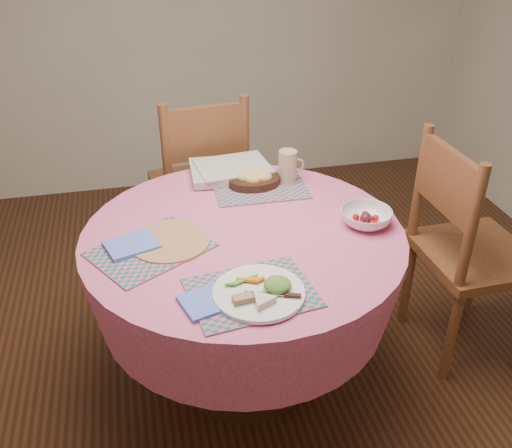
{
  "coord_description": "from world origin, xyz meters",
  "views": [
    {
      "loc": [
        -0.36,
        -1.82,
        1.89
      ],
      "look_at": [
        0.05,
        0.0,
        0.78
      ],
      "focal_mm": 40.0,
      "sensor_mm": 36.0,
      "label": 1
    }
  ],
  "objects_px": {
    "chair_right": "(465,247)",
    "bread_bowl": "(254,179)",
    "chair_back": "(201,182)",
    "wicker_trivet": "(170,241)",
    "dinner_plate": "(261,291)",
    "fruit_bowl": "(366,218)",
    "latte_mug": "(288,166)",
    "dining_table": "(244,274)"
  },
  "relations": [
    {
      "from": "wicker_trivet",
      "to": "latte_mug",
      "type": "bearing_deg",
      "value": 34.4
    },
    {
      "from": "wicker_trivet",
      "to": "chair_back",
      "type": "bearing_deg",
      "value": 75.26
    },
    {
      "from": "dining_table",
      "to": "chair_right",
      "type": "distance_m",
      "value": 0.98
    },
    {
      "from": "dinner_plate",
      "to": "dining_table",
      "type": "bearing_deg",
      "value": 86.57
    },
    {
      "from": "bread_bowl",
      "to": "dinner_plate",
      "type": "bearing_deg",
      "value": -101.09
    },
    {
      "from": "chair_back",
      "to": "wicker_trivet",
      "type": "relative_size",
      "value": 3.45
    },
    {
      "from": "dining_table",
      "to": "chair_back",
      "type": "height_order",
      "value": "chair_back"
    },
    {
      "from": "chair_back",
      "to": "dinner_plate",
      "type": "relative_size",
      "value": 3.46
    },
    {
      "from": "wicker_trivet",
      "to": "bread_bowl",
      "type": "height_order",
      "value": "bread_bowl"
    },
    {
      "from": "chair_right",
      "to": "chair_back",
      "type": "bearing_deg",
      "value": 47.5
    },
    {
      "from": "chair_right",
      "to": "fruit_bowl",
      "type": "distance_m",
      "value": 0.56
    },
    {
      "from": "bread_bowl",
      "to": "latte_mug",
      "type": "bearing_deg",
      "value": 1.08
    },
    {
      "from": "dining_table",
      "to": "dinner_plate",
      "type": "xyz_separation_m",
      "value": [
        -0.02,
        -0.4,
        0.22
      ]
    },
    {
      "from": "wicker_trivet",
      "to": "bread_bowl",
      "type": "relative_size",
      "value": 1.3
    },
    {
      "from": "bread_bowl",
      "to": "chair_right",
      "type": "bearing_deg",
      "value": -23.61
    },
    {
      "from": "dinner_plate",
      "to": "latte_mug",
      "type": "relative_size",
      "value": 2.08
    },
    {
      "from": "bread_bowl",
      "to": "latte_mug",
      "type": "xyz_separation_m",
      "value": [
        0.15,
        0.0,
        0.04
      ]
    },
    {
      "from": "dining_table",
      "to": "fruit_bowl",
      "type": "height_order",
      "value": "fruit_bowl"
    },
    {
      "from": "dinner_plate",
      "to": "bread_bowl",
      "type": "xyz_separation_m",
      "value": [
        0.15,
        0.77,
        0.01
      ]
    },
    {
      "from": "chair_right",
      "to": "latte_mug",
      "type": "xyz_separation_m",
      "value": [
        -0.7,
        0.38,
        0.28
      ]
    },
    {
      "from": "wicker_trivet",
      "to": "dinner_plate",
      "type": "relative_size",
      "value": 1.0
    },
    {
      "from": "dining_table",
      "to": "chair_back",
      "type": "relative_size",
      "value": 1.2
    },
    {
      "from": "chair_right",
      "to": "bread_bowl",
      "type": "xyz_separation_m",
      "value": [
        -0.85,
        0.37,
        0.24
      ]
    },
    {
      "from": "chair_right",
      "to": "bread_bowl",
      "type": "relative_size",
      "value": 4.53
    },
    {
      "from": "dining_table",
      "to": "latte_mug",
      "type": "distance_m",
      "value": 0.54
    },
    {
      "from": "dining_table",
      "to": "bread_bowl",
      "type": "xyz_separation_m",
      "value": [
        0.13,
        0.37,
        0.23
      ]
    },
    {
      "from": "chair_right",
      "to": "dinner_plate",
      "type": "height_order",
      "value": "chair_right"
    },
    {
      "from": "wicker_trivet",
      "to": "bread_bowl",
      "type": "distance_m",
      "value": 0.56
    },
    {
      "from": "chair_back",
      "to": "dining_table",
      "type": "bearing_deg",
      "value": 86.88
    },
    {
      "from": "chair_back",
      "to": "chair_right",
      "type": "bearing_deg",
      "value": 133.16
    },
    {
      "from": "dining_table",
      "to": "wicker_trivet",
      "type": "distance_m",
      "value": 0.35
    },
    {
      "from": "chair_right",
      "to": "fruit_bowl",
      "type": "xyz_separation_m",
      "value": [
        -0.5,
        -0.05,
        0.24
      ]
    },
    {
      "from": "fruit_bowl",
      "to": "dining_table",
      "type": "bearing_deg",
      "value": 174.21
    },
    {
      "from": "chair_back",
      "to": "latte_mug",
      "type": "bearing_deg",
      "value": 116.66
    },
    {
      "from": "chair_back",
      "to": "latte_mug",
      "type": "distance_m",
      "value": 0.67
    },
    {
      "from": "chair_back",
      "to": "fruit_bowl",
      "type": "xyz_separation_m",
      "value": [
        0.52,
        -0.93,
        0.24
      ]
    },
    {
      "from": "dinner_plate",
      "to": "fruit_bowl",
      "type": "bearing_deg",
      "value": 35.0
    },
    {
      "from": "chair_back",
      "to": "bread_bowl",
      "type": "distance_m",
      "value": 0.59
    },
    {
      "from": "chair_back",
      "to": "latte_mug",
      "type": "relative_size",
      "value": 7.19
    },
    {
      "from": "bread_bowl",
      "to": "fruit_bowl",
      "type": "height_order",
      "value": "bread_bowl"
    },
    {
      "from": "chair_right",
      "to": "wicker_trivet",
      "type": "xyz_separation_m",
      "value": [
        -1.26,
        -0.01,
        0.21
      ]
    },
    {
      "from": "bread_bowl",
      "to": "latte_mug",
      "type": "relative_size",
      "value": 1.6
    }
  ]
}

